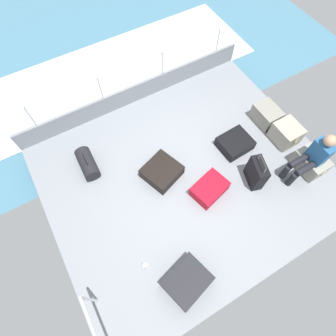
{
  "coord_description": "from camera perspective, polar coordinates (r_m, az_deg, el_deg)",
  "views": [
    {
      "loc": [
        1.84,
        -1.48,
        4.74
      ],
      "look_at": [
        -0.21,
        -0.3,
        0.25
      ],
      "focal_mm": 29.48,
      "sensor_mm": 36.0,
      "label": 1
    }
  ],
  "objects": [
    {
      "name": "cargo_crate_0",
      "position": [
        6.19,
        19.67,
        10.29
      ],
      "size": [
        0.58,
        0.42,
        0.36
      ],
      "color": "gray",
      "rests_on": "ground_plane"
    },
    {
      "name": "cargo_crate_1",
      "position": [
        6.02,
        23.23,
        6.59
      ],
      "size": [
        0.54,
        0.45,
        0.41
      ],
      "color": "#9E9989",
      "rests_on": "ground_plane"
    },
    {
      "name": "ground_plane",
      "position": [
        5.33,
        3.95,
        -1.69
      ],
      "size": [
        4.4,
        5.2,
        0.06
      ],
      "primitive_type": "cube",
      "color": "gray"
    },
    {
      "name": "stair_rail_starboard",
      "position": [
        4.19,
        -13.93,
        -30.14
      ],
      "size": [
        0.94,
        0.04,
        0.97
      ],
      "color": "silver",
      "rests_on": "ground_plane"
    },
    {
      "name": "paper_cup",
      "position": [
        4.76,
        -4.79,
        -19.45
      ],
      "size": [
        0.08,
        0.08,
        0.1
      ],
      "primitive_type": "cylinder",
      "color": "white",
      "rests_on": "ground_plane"
    },
    {
      "name": "suitcase_0",
      "position": [
        4.66,
        3.98,
        -22.34
      ],
      "size": [
        0.72,
        0.79,
        0.24
      ],
      "color": "black",
      "rests_on": "ground_plane"
    },
    {
      "name": "suitcase_2",
      "position": [
        5.67,
        13.66,
        4.97
      ],
      "size": [
        0.57,
        0.64,
        0.22
      ],
      "color": "black",
      "rests_on": "ground_plane"
    },
    {
      "name": "suitcase_1",
      "position": [
        5.09,
        8.57,
        -4.26
      ],
      "size": [
        0.59,
        0.72,
        0.25
      ],
      "color": "#B70C1E",
      "rests_on": "ground_plane"
    },
    {
      "name": "gunwale_port",
      "position": [
        6.22,
        -6.85,
        15.16
      ],
      "size": [
        0.06,
        5.2,
        0.45
      ],
      "primitive_type": "cube",
      "color": "gray",
      "rests_on": "ground_plane"
    },
    {
      "name": "suitcase_4",
      "position": [
        5.23,
        17.77,
        -1.0
      ],
      "size": [
        0.48,
        0.32,
        0.72
      ],
      "color": "black",
      "rests_on": "ground_plane"
    },
    {
      "name": "passenger_seated",
      "position": [
        5.47,
        27.72,
        2.07
      ],
      "size": [
        0.34,
        0.66,
        1.07
      ],
      "color": "#26598C",
      "rests_on": "ground_plane"
    },
    {
      "name": "railing_port",
      "position": [
        5.83,
        -7.46,
        18.87
      ],
      "size": [
        0.04,
        4.2,
        1.02
      ],
      "color": "silver",
      "rests_on": "ground_plane"
    },
    {
      "name": "cargo_crate_2",
      "position": [
        5.86,
        27.38,
        1.02
      ],
      "size": [
        0.62,
        0.41,
        0.37
      ],
      "color": "gray",
      "rests_on": "ground_plane"
    },
    {
      "name": "duffel_bag",
      "position": [
        5.46,
        -16.31,
        0.89
      ],
      "size": [
        0.64,
        0.31,
        0.43
      ],
      "color": "black",
      "rests_on": "ground_plane"
    },
    {
      "name": "sea_wake",
      "position": [
        7.59,
        -11.48,
        18.91
      ],
      "size": [
        12.0,
        12.0,
        0.01
      ],
      "color": "teal",
      "rests_on": "ground_plane"
    },
    {
      "name": "suitcase_3",
      "position": [
        5.18,
        -1.29,
        -0.77
      ],
      "size": [
        0.77,
        0.79,
        0.25
      ],
      "color": "black",
      "rests_on": "ground_plane"
    }
  ]
}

